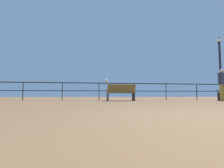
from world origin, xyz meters
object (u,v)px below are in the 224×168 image
at_px(person_by_bench, 222,82).
at_px(seagull_on_rail, 107,81).
at_px(bench_near_left, 121,92).
at_px(lamppost_center, 220,67).

distance_m(person_by_bench, seagull_on_rail, 6.71).
relative_size(bench_near_left, seagull_on_rail, 3.41).
bearing_deg(person_by_bench, seagull_on_rail, 167.02).
xyz_separation_m(bench_near_left, person_by_bench, (5.81, -0.65, 0.55)).
bearing_deg(seagull_on_rail, lamppost_center, 1.66).
distance_m(bench_near_left, lamppost_center, 7.61).
height_order(person_by_bench, seagull_on_rail, person_by_bench).
distance_m(bench_near_left, seagull_on_rail, 1.31).
xyz_separation_m(lamppost_center, person_by_bench, (-1.50, -1.74, -1.25)).
xyz_separation_m(bench_near_left, lamppost_center, (7.32, 1.09, 1.80)).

